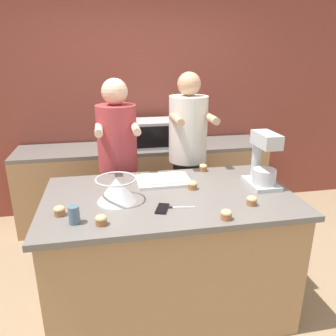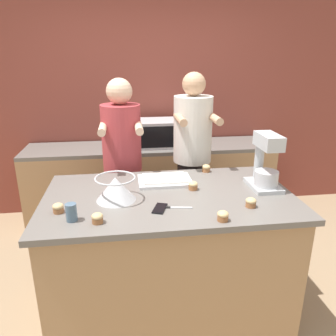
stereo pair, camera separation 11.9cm
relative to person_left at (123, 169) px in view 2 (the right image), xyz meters
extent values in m
plane|color=#937A5B|center=(0.32, -0.74, -0.89)|extent=(16.00, 16.00, 0.00)
cube|color=brown|center=(0.32, 1.11, 0.46)|extent=(10.00, 0.06, 2.70)
cube|color=#A87F56|center=(0.32, -0.74, -0.44)|extent=(1.67, 0.94, 0.90)
cube|color=#66605B|center=(0.32, -0.74, 0.03)|extent=(1.74, 1.00, 0.04)
cube|color=#A87F56|center=(0.32, 0.76, -0.46)|extent=(2.80, 0.60, 0.85)
cube|color=#66605B|center=(0.32, 0.76, -0.02)|extent=(2.80, 0.60, 0.04)
cylinder|color=#232328|center=(0.00, 0.00, -0.45)|extent=(0.27, 0.27, 0.89)
cylinder|color=#A8383D|center=(0.00, 0.00, 0.29)|extent=(0.34, 0.34, 0.58)
sphere|color=#DBB293|center=(0.00, 0.00, 0.69)|extent=(0.22, 0.22, 0.22)
cylinder|color=#DBB293|center=(-0.15, -0.17, 0.41)|extent=(0.06, 0.34, 0.06)
cylinder|color=#DBB293|center=(0.15, -0.17, 0.41)|extent=(0.06, 0.34, 0.06)
cylinder|color=#232328|center=(0.64, 0.00, -0.42)|extent=(0.27, 0.27, 0.94)
cylinder|color=silver|center=(0.64, 0.00, 0.34)|extent=(0.35, 0.35, 0.59)
sphere|color=tan|center=(0.64, 0.00, 0.74)|extent=(0.20, 0.20, 0.20)
cylinder|color=tan|center=(0.49, -0.17, 0.47)|extent=(0.06, 0.34, 0.06)
cylinder|color=tan|center=(0.79, -0.17, 0.47)|extent=(0.06, 0.34, 0.06)
cube|color=#B2B7BC|center=(1.03, -0.71, 0.07)|extent=(0.20, 0.30, 0.03)
cylinder|color=#B2B7BC|center=(1.03, -0.59, 0.22)|extent=(0.07, 0.07, 0.28)
cube|color=#B2B7BC|center=(1.03, -0.72, 0.41)|extent=(0.13, 0.26, 0.10)
cylinder|color=#BCBCC1|center=(1.03, -0.74, 0.14)|extent=(0.17, 0.17, 0.11)
cone|color=#BCBCC1|center=(-0.05, -0.78, 0.13)|extent=(0.27, 0.27, 0.16)
torus|color=#BCBCC1|center=(-0.05, -0.78, 0.21)|extent=(0.27, 0.27, 0.01)
cube|color=silver|center=(0.32, -0.51, 0.06)|extent=(0.40, 0.28, 0.02)
cube|color=white|center=(0.32, -0.51, 0.08)|extent=(0.33, 0.22, 0.02)
cube|color=#B7B7BC|center=(0.43, 0.76, 0.15)|extent=(0.55, 0.40, 0.29)
cube|color=black|center=(0.38, 0.56, 0.15)|extent=(0.37, 0.01, 0.23)
cube|color=#2D2D2D|center=(0.63, 0.56, 0.15)|extent=(0.11, 0.01, 0.23)
cube|color=black|center=(0.23, -0.96, 0.06)|extent=(0.12, 0.16, 0.01)
cube|color=black|center=(0.23, -0.96, 0.06)|extent=(0.10, 0.14, 0.00)
cylinder|color=slate|center=(-0.30, -1.05, 0.11)|extent=(0.07, 0.07, 0.11)
cube|color=#BCBCC1|center=(0.37, -0.97, 0.06)|extent=(0.14, 0.04, 0.01)
cube|color=black|center=(0.26, -0.95, 0.06)|extent=(0.08, 0.03, 0.01)
cylinder|color=#9E6038|center=(0.81, -1.01, 0.07)|extent=(0.06, 0.06, 0.03)
ellipsoid|color=tan|center=(0.81, -1.01, 0.10)|extent=(0.07, 0.07, 0.04)
cylinder|color=#9E6038|center=(0.58, -1.17, 0.07)|extent=(0.06, 0.06, 0.03)
ellipsoid|color=tan|center=(0.58, -1.17, 0.10)|extent=(0.07, 0.07, 0.04)
cylinder|color=#9E6038|center=(0.69, -0.32, 0.07)|extent=(0.06, 0.06, 0.03)
ellipsoid|color=tan|center=(0.69, -0.32, 0.10)|extent=(0.07, 0.07, 0.04)
cylinder|color=#9E6038|center=(0.51, -0.68, 0.07)|extent=(0.06, 0.06, 0.03)
ellipsoid|color=tan|center=(0.51, -0.68, 0.10)|extent=(0.07, 0.07, 0.04)
cylinder|color=#9E6038|center=(-0.15, -1.09, 0.07)|extent=(0.06, 0.06, 0.03)
ellipsoid|color=tan|center=(-0.15, -1.09, 0.10)|extent=(0.07, 0.07, 0.04)
cylinder|color=#9E6038|center=(-0.40, -0.93, 0.07)|extent=(0.06, 0.06, 0.03)
ellipsoid|color=tan|center=(-0.40, -0.93, 0.10)|extent=(0.07, 0.07, 0.04)
camera|label=1|loc=(-0.09, -2.81, 0.98)|focal=35.00mm
camera|label=2|loc=(0.03, -2.83, 0.98)|focal=35.00mm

